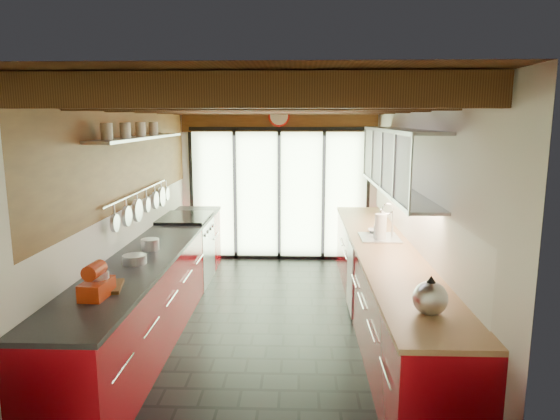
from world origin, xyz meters
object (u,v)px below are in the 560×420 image
Objects in this scene: stand_mixer at (97,283)px; soap_bottle at (378,228)px; kettle at (430,296)px; bowl at (376,231)px; paper_towel at (381,227)px.

stand_mixer is 1.58× the size of soap_bottle.
kettle is 2.41m from soap_bottle.
stand_mixer is at bearing -139.67° from soap_bottle.
kettle reaches higher than bowl.
soap_bottle is (2.54, 2.16, -0.01)m from stand_mixer.
stand_mixer is at bearing 174.39° from kettle.
kettle is at bearing -90.00° from soap_bottle.
paper_towel reaches higher than kettle.
paper_towel reaches higher than bowl.
paper_towel reaches higher than soap_bottle.
stand_mixer is 2.55m from kettle.
soap_bottle is 0.18m from bowl.
bowl is (0.00, 0.17, -0.08)m from soap_bottle.
stand_mixer reaches higher than soap_bottle.
kettle is at bearing -90.00° from bowl.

